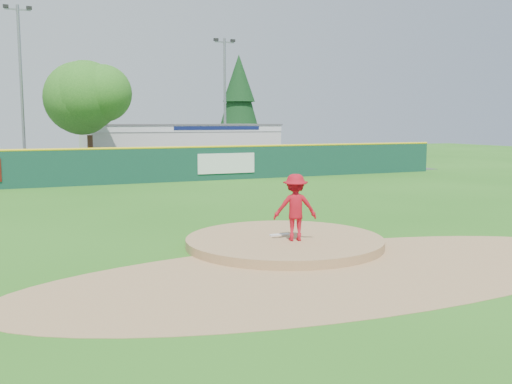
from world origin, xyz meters
name	(u,v)px	position (x,y,z in m)	size (l,w,h in m)	color
ground	(284,246)	(0.00, 0.00, 0.00)	(120.00, 120.00, 0.00)	#286B19
pitchers_mound	(284,246)	(0.00, 0.00, 0.00)	(5.50, 5.50, 0.50)	#9E774C
pitching_rubber	(280,235)	(0.00, 0.30, 0.27)	(0.60, 0.15, 0.04)	white
infield_dirt_arc	(342,271)	(0.00, -3.00, 0.01)	(15.40, 15.40, 0.01)	#9E774C
parking_lot	(116,171)	(0.00, 27.00, 0.01)	(44.00, 16.00, 0.02)	#38383A
pitcher	(295,207)	(0.08, -0.47, 1.16)	(1.17, 0.67, 1.81)	#AC0E1C
van	(176,164)	(3.02, 22.04, 0.71)	(2.30, 5.00, 1.39)	white
pool_building_grp	(179,144)	(6.00, 31.99, 1.66)	(15.20, 8.20, 3.31)	silver
fence_banners	(106,167)	(-2.09, 17.92, 1.00)	(17.74, 0.04, 1.20)	#52120B
outfield_fence	(144,164)	(0.00, 18.00, 1.09)	(40.00, 0.14, 2.07)	#123D2F
deciduous_tree	(89,105)	(-2.00, 25.00, 4.55)	(5.60, 5.60, 7.36)	#382314
conifer_tree	(239,100)	(13.00, 36.00, 5.54)	(4.40, 4.40, 9.50)	#382314
light_pole_left	(21,82)	(-6.00, 27.00, 6.05)	(1.75, 0.25, 11.00)	gray
light_pole_right	(225,96)	(9.00, 29.00, 5.54)	(1.75, 0.25, 10.00)	gray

